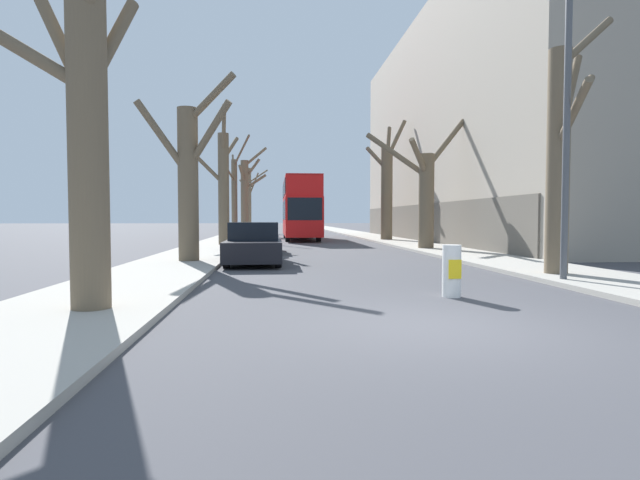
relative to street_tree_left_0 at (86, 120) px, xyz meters
name	(u,v)px	position (x,y,z in m)	size (l,w,h in m)	color
ground_plane	(436,326)	(5.40, -1.31, -3.18)	(300.00, 300.00, 0.00)	#424247
sidewalk_left	(245,232)	(-0.31, 48.69, -3.12)	(3.06, 120.00, 0.12)	#A39E93
sidewalk_right	(345,231)	(11.10, 48.69, -3.12)	(3.06, 120.00, 0.12)	#A39E93
building_facade_right	(487,131)	(17.62, 24.91, 4.41)	(10.08, 32.73, 15.21)	#9E9384
street_tree_left_0	(86,120)	(0.00, 0.00, 0.00)	(2.91, 2.33, 6.99)	brown
street_tree_left_1	(189,177)	(0.08, 9.24, -0.17)	(3.45, 1.31, 6.46)	brown
street_tree_left_2	(223,184)	(0.14, 19.95, 0.31)	(3.16, 3.36, 7.62)	brown
street_tree_left_3	(235,194)	(0.02, 29.75, 0.24)	(2.09, 4.54, 7.55)	brown
street_tree_left_4	(246,194)	(0.32, 39.18, 0.72)	(2.64, 2.92, 8.48)	brown
street_tree_left_5	(250,197)	(0.21, 48.65, 0.84)	(3.38, 2.87, 7.67)	brown
street_tree_right_0	(561,152)	(10.65, 4.31, 0.18)	(2.49, 3.54, 7.07)	brown
street_tree_right_1	(425,192)	(10.47, 15.81, -0.31)	(5.10, 3.01, 6.66)	brown
street_tree_right_2	(387,188)	(10.82, 25.80, 0.52)	(2.85, 2.00, 8.51)	brown
double_decker_bus	(301,206)	(4.95, 28.70, -0.66)	(2.49, 10.89, 4.45)	red
parked_car_0	(254,244)	(2.32, 9.00, -2.50)	(1.89, 4.18, 1.46)	black
parked_car_1	(259,239)	(2.32, 14.83, -2.54)	(1.80, 4.48, 1.35)	black
lamp_post	(563,96)	(9.93, 3.07, 1.34)	(1.40, 0.20, 8.12)	#4C4F54
traffic_bollard	(452,271)	(6.60, 1.36, -2.65)	(0.37, 0.39, 1.06)	white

